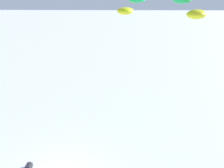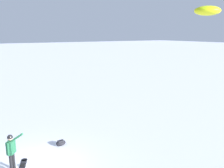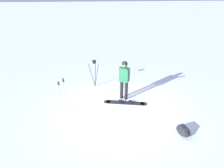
% 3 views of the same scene
% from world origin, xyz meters
% --- Properties ---
extents(snowboarder, '(0.78, 0.48, 1.80)m').
position_xyz_m(snowboarder, '(0.72, -0.44, 1.09)').
color(snowboarder, black).
rests_on(snowboarder, ground_plane).
extents(snowboard, '(0.83, 1.77, 0.10)m').
position_xyz_m(snowboard, '(0.35, -0.40, 0.02)').
color(snowboard, black).
rests_on(snowboard, ground_plane).
extents(gear_bag_large, '(0.57, 0.40, 0.31)m').
position_xyz_m(gear_bag_large, '(-2.03, -1.67, 0.16)').
color(gear_bag_large, black).
rests_on(gear_bag_large, ground_plane).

